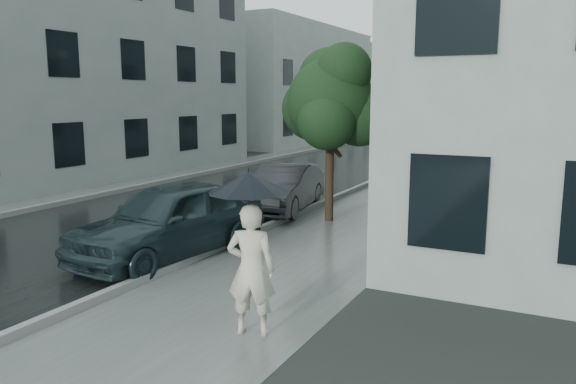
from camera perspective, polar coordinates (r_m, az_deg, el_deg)
The scene contains 14 objects.
ground at distance 9.40m, azimuth -6.98°, elevation -10.52°, with size 120.00×120.00×0.00m, color black.
sidewalk at distance 20.13m, azimuth 12.99°, elevation 0.25°, with size 3.50×60.00×0.01m, color slate.
kerb_near at distance 20.62m, azimuth 8.08°, elevation 0.82°, with size 0.15×60.00×0.15m, color slate.
asphalt_road at distance 21.99m, azimuth -0.59°, elevation 1.29°, with size 6.85×60.00×0.00m, color black.
kerb_far at distance 23.79m, azimuth -8.09°, elevation 2.01°, with size 0.15×60.00×0.15m, color slate.
sidewalk_far at distance 24.33m, azimuth -9.88°, elevation 1.97°, with size 1.70×60.00×0.01m, color #4C5451.
building_far_a at distance 24.23m, azimuth -24.44°, elevation 12.48°, with size 7.02×20.00×9.50m.
building_far_b at distance 41.75m, azimuth 0.22°, elevation 10.81°, with size 7.02×18.00×8.00m.
pedestrian at distance 7.69m, azimuth -3.76°, elevation -7.87°, with size 0.67×0.44×1.83m, color beige.
umbrella at distance 7.38m, azimuth -4.01°, elevation 0.97°, with size 1.11×1.11×1.38m.
street_tree at distance 14.55m, azimuth 4.46°, elevation 9.20°, with size 2.92×2.66×4.54m.
lamp_post at distance 21.98m, azimuth 9.65°, elevation 9.31°, with size 0.85×0.33×5.48m.
car_near at distance 11.63m, azimuth -11.93°, elevation -2.76°, with size 1.80×4.48×1.53m, color #1A2A2D.
car_far at distance 15.92m, azimuth -0.42°, elevation 0.44°, with size 1.40×4.01×1.32m, color black.
Camera 1 is at (4.96, -7.30, 3.25)m, focal length 35.00 mm.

